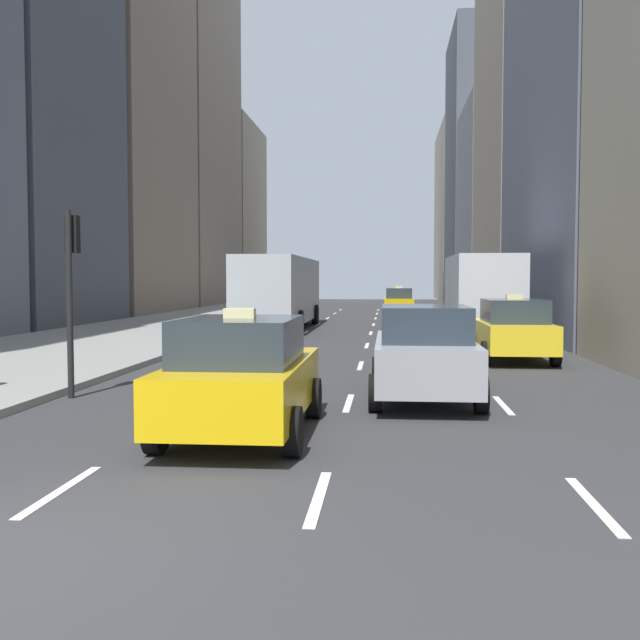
{
  "coord_description": "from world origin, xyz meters",
  "views": [
    {
      "loc": [
        3.31,
        -5.67,
        2.29
      ],
      "look_at": [
        1.88,
        10.08,
        1.42
      ],
      "focal_mm": 42.0,
      "sensor_mm": 36.0,
      "label": 1
    }
  ],
  "objects": [
    {
      "name": "sidewalk_left",
      "position": [
        -7.0,
        27.0,
        0.07
      ],
      "size": [
        8.0,
        66.0,
        0.15
      ],
      "primitive_type": "cube",
      "color": "gray",
      "rests_on": "ground"
    },
    {
      "name": "lane_markings",
      "position": [
        2.6,
        23.0,
        0.01
      ],
      "size": [
        5.72,
        56.0,
        0.01
      ],
      "color": "white",
      "rests_on": "ground"
    },
    {
      "name": "building_row_left",
      "position": [
        -14.0,
        38.76,
        14.04
      ],
      "size": [
        6.0,
        84.03,
        31.55
      ],
      "color": "slate",
      "rests_on": "ground"
    },
    {
      "name": "building_row_right",
      "position": [
        12.0,
        40.58,
        13.55
      ],
      "size": [
        6.0,
        87.13,
        33.26
      ],
      "color": "#A89E89",
      "rests_on": "ground"
    },
    {
      "name": "taxi_lead",
      "position": [
        6.8,
        15.61,
        0.88
      ],
      "size": [
        2.02,
        4.4,
        1.87
      ],
      "color": "yellow",
      "rests_on": "ground"
    },
    {
      "name": "taxi_second",
      "position": [
        4.0,
        41.75,
        0.88
      ],
      "size": [
        2.02,
        4.4,
        1.87
      ],
      "color": "yellow",
      "rests_on": "ground"
    },
    {
      "name": "taxi_third",
      "position": [
        1.2,
        5.05,
        0.88
      ],
      "size": [
        2.02,
        4.4,
        1.87
      ],
      "color": "yellow",
      "rests_on": "ground"
    },
    {
      "name": "sedan_black_near",
      "position": [
        4.0,
        8.49,
        0.91
      ],
      "size": [
        2.02,
        4.57,
        1.79
      ],
      "color": "#9EA0A5",
      "rests_on": "ground"
    },
    {
      "name": "city_bus",
      "position": [
        -1.61,
        28.33,
        1.79
      ],
      "size": [
        2.8,
        11.61,
        3.25
      ],
      "color": "#B7BCC1",
      "rests_on": "ground"
    },
    {
      "name": "box_truck",
      "position": [
        6.8,
        23.34,
        1.71
      ],
      "size": [
        2.58,
        8.4,
        3.15
      ],
      "color": "#262628",
      "rests_on": "ground"
    },
    {
      "name": "traffic_light_pole",
      "position": [
        -2.75,
        8.2,
        2.41
      ],
      "size": [
        0.24,
        0.42,
        3.6
      ],
      "color": "black",
      "rests_on": "ground"
    }
  ]
}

